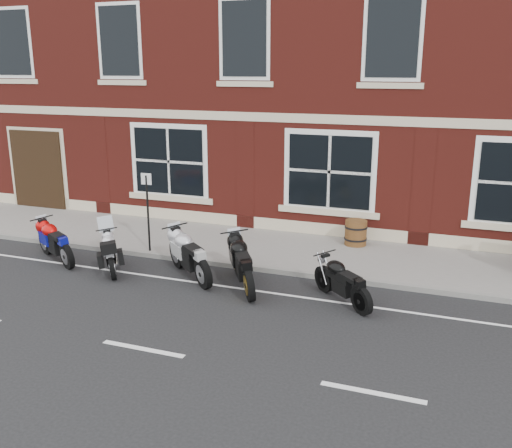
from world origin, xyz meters
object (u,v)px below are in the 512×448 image
at_px(moto_sport_red, 56,240).
at_px(moto_sport_silver, 190,253).
at_px(moto_naked_black, 342,279).
at_px(moto_touring_silver, 112,250).
at_px(barrel_planter, 356,233).
at_px(parking_sign, 148,207).
at_px(moto_sport_black, 244,261).

relative_size(moto_sport_red, moto_sport_silver, 1.04).
distance_m(moto_sport_red, moto_naked_black, 7.36).
height_order(moto_touring_silver, moto_naked_black, moto_touring_silver).
bearing_deg(moto_sport_red, barrel_planter, -32.16).
bearing_deg(moto_sport_red, parking_sign, -28.32).
bearing_deg(moto_sport_red, moto_sport_black, -59.14).
bearing_deg(moto_touring_silver, moto_sport_black, -34.15).
bearing_deg(moto_naked_black, barrel_planter, 49.35).
relative_size(moto_sport_silver, parking_sign, 0.88).
distance_m(barrel_planter, parking_sign, 5.56).
relative_size(moto_sport_red, moto_naked_black, 1.25).
relative_size(moto_naked_black, barrel_planter, 2.21).
height_order(moto_sport_red, parking_sign, parking_sign).
relative_size(moto_touring_silver, moto_sport_black, 0.77).
xyz_separation_m(moto_touring_silver, moto_naked_black, (5.64, -0.02, 0.01)).
distance_m(moto_touring_silver, moto_sport_black, 3.40).
bearing_deg(moto_sport_red, moto_sport_silver, -57.09).
xyz_separation_m(moto_naked_black, parking_sign, (-5.37, 1.30, 0.80)).
relative_size(moto_sport_red, barrel_planter, 2.76).
height_order(moto_sport_black, moto_sport_silver, moto_sport_black).
height_order(moto_sport_black, parking_sign, parking_sign).
bearing_deg(moto_sport_red, moto_naked_black, -60.12).
relative_size(moto_sport_black, moto_naked_black, 1.35).
bearing_deg(moto_sport_silver, barrel_planter, -2.38).
bearing_deg(moto_touring_silver, moto_naked_black, -35.97).
bearing_deg(moto_naked_black, moto_sport_silver, 129.11).
distance_m(moto_sport_black, moto_sport_silver, 1.41).
relative_size(moto_sport_red, parking_sign, 0.91).
bearing_deg(moto_touring_silver, moto_sport_red, 141.69).
height_order(moto_naked_black, barrel_planter, moto_naked_black).
xyz_separation_m(moto_sport_silver, barrel_planter, (3.24, 3.42, -0.13)).
bearing_deg(barrel_planter, moto_sport_red, -152.83).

